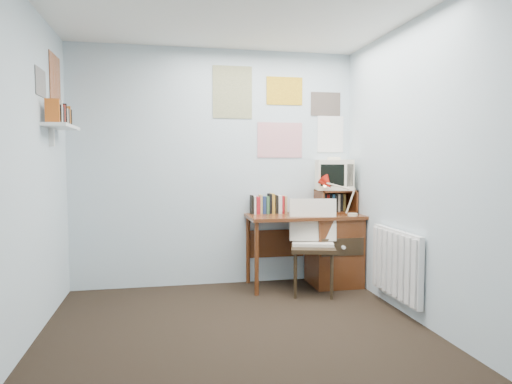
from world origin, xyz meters
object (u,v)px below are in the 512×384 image
tv_riser (336,201)px  radiator (396,264)px  desk_chair (313,248)px  desk (328,247)px  crt_tv (334,173)px  wall_shelf (61,127)px  desk_lamp (353,198)px

tv_riser → radiator: size_ratio=0.50×
desk_chair → radiator: (0.56, -0.62, -0.04)m
desk → tv_riser: size_ratio=3.00×
radiator → crt_tv: bearing=100.1°
wall_shelf → desk_lamp: bearing=3.6°
crt_tv → desk_chair: bearing=-120.4°
tv_riser → crt_tv: size_ratio=1.06×
desk → desk_chair: bearing=-132.1°
desk_lamp → radiator: desk_lamp is taller
desk → desk_chair: (-0.27, -0.30, 0.05)m
crt_tv → radiator: bearing=-69.6°
tv_riser → desk_lamp: bearing=-78.5°
crt_tv → desk_lamp: bearing=-65.8°
desk → crt_tv: crt_tv is taller
radiator → wall_shelf: 3.15m
desk → crt_tv: (0.10, 0.13, 0.78)m
desk → crt_tv: size_ratio=3.18×
desk → desk_lamp: (0.18, -0.21, 0.54)m
desk → crt_tv: bearing=52.7°
tv_riser → wall_shelf: bearing=-169.7°
desk → radiator: desk is taller
radiator → desk: bearing=107.2°
desk_lamp → wall_shelf: wall_shelf is taller
crt_tv → tv_riser: bearing=-35.7°
desk_chair → crt_tv: crt_tv is taller
desk_lamp → tv_riser: bearing=88.2°
desk → wall_shelf: (-2.57, -0.38, 1.21)m
radiator → tv_riser: bearing=99.3°
wall_shelf → radiator: bearing=-10.9°
desk → radiator: bearing=-72.8°
desk_lamp → radiator: size_ratio=0.46×
desk_chair → tv_riser: bearing=62.3°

